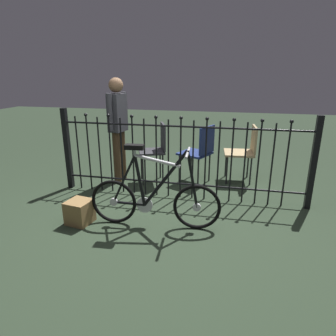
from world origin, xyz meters
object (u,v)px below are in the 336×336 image
object	(u,v)px
chair_tan	(245,149)
display_crate	(80,212)
bicycle	(154,198)
chair_charcoal	(157,147)
person_visitor	(118,122)
chair_navy	(200,149)

from	to	relation	value
chair_tan	display_crate	distance (m)	2.60
chair_tan	display_crate	xyz separation A→B (m)	(-1.83, -1.81, -0.39)
bicycle	chair_tan	xyz separation A→B (m)	(0.98, 1.69, 0.19)
chair_charcoal	chair_tan	world-z (taller)	chair_charcoal
chair_charcoal	person_visitor	bearing A→B (deg)	-173.07
chair_charcoal	chair_tan	bearing A→B (deg)	13.49
display_crate	chair_navy	bearing A→B (deg)	53.36
bicycle	person_visitor	size ratio (longest dim) A/B	0.92
bicycle	chair_tan	world-z (taller)	bicycle
bicycle	chair_charcoal	size ratio (longest dim) A/B	1.58
chair_charcoal	chair_navy	distance (m)	0.66
person_visitor	bicycle	bearing A→B (deg)	-55.07
chair_navy	display_crate	world-z (taller)	chair_navy
person_visitor	chair_charcoal	bearing A→B (deg)	6.93
chair_navy	display_crate	bearing A→B (deg)	-126.64
chair_navy	person_visitor	distance (m)	1.30
display_crate	chair_tan	bearing A→B (deg)	44.72
chair_charcoal	display_crate	xyz separation A→B (m)	(-0.51, -1.49, -0.42)
chair_navy	chair_tan	xyz separation A→B (m)	(0.66, 0.24, -0.01)
person_visitor	display_crate	xyz separation A→B (m)	(0.07, -1.42, -0.79)
bicycle	chair_navy	xyz separation A→B (m)	(0.32, 1.45, 0.21)
chair_tan	person_visitor	world-z (taller)	person_visitor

